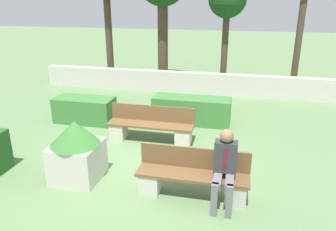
# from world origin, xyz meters

# --- Properties ---
(ground_plane) EXTENTS (60.00, 60.00, 0.00)m
(ground_plane) POSITION_xyz_m (0.00, 0.00, 0.00)
(ground_plane) COLOR #607F51
(perimeter_wall) EXTENTS (11.38, 0.30, 0.78)m
(perimeter_wall) POSITION_xyz_m (0.00, 5.52, 0.39)
(perimeter_wall) COLOR beige
(perimeter_wall) RESTS_ON ground_plane
(bench_front) EXTENTS (1.99, 0.48, 0.85)m
(bench_front) POSITION_xyz_m (1.16, -1.10, 0.33)
(bench_front) COLOR brown
(bench_front) RESTS_ON ground_plane
(bench_left_side) EXTENTS (2.12, 0.48, 0.85)m
(bench_left_side) POSITION_xyz_m (-0.22, 1.04, 0.34)
(bench_left_side) COLOR brown
(bench_left_side) RESTS_ON ground_plane
(person_seated_man) EXTENTS (0.38, 0.64, 1.35)m
(person_seated_man) POSITION_xyz_m (1.71, -1.23, 0.75)
(person_seated_man) COLOR slate
(person_seated_man) RESTS_ON ground_plane
(hedge_block_near_left) EXTENTS (1.66, 0.74, 0.71)m
(hedge_block_near_left) POSITION_xyz_m (-2.40, 1.89, 0.35)
(hedge_block_near_left) COLOR #3D7A38
(hedge_block_near_left) RESTS_ON ground_plane
(hedge_block_near_right) EXTENTS (2.16, 0.70, 0.74)m
(hedge_block_near_right) POSITION_xyz_m (0.57, 2.49, 0.37)
(hedge_block_near_right) COLOR #3D7A38
(hedge_block_near_right) RESTS_ON ground_plane
(planter_corner_left) EXTENTS (0.95, 0.95, 1.20)m
(planter_corner_left) POSITION_xyz_m (-1.11, -1.01, 0.62)
(planter_corner_left) COLOR beige
(planter_corner_left) RESTS_ON ground_plane
(tree_center_right) EXTENTS (1.38, 1.38, 4.00)m
(tree_center_right) POSITION_xyz_m (1.16, 6.51, 3.20)
(tree_center_right) COLOR #473828
(tree_center_right) RESTS_ON ground_plane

